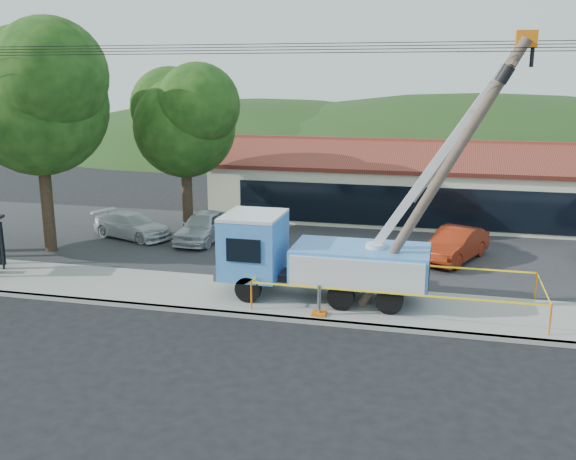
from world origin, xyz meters
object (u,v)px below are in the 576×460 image
(car_red, at_px, (454,263))
(utility_truck, at_px, (318,254))
(car_silver, at_px, (204,243))
(leaning_pole, at_px, (446,168))
(car_white, at_px, (133,240))

(car_red, bearing_deg, utility_truck, -104.86)
(car_silver, height_order, car_red, car_silver)
(leaning_pole, distance_m, car_silver, 14.84)
(car_silver, bearing_deg, utility_truck, -41.84)
(utility_truck, xyz_separation_m, car_white, (-11.05, 6.76, -1.82))
(leaning_pole, height_order, car_white, leaning_pole)
(leaning_pole, relative_size, car_red, 2.10)
(utility_truck, relative_size, car_red, 2.38)
(car_red, bearing_deg, car_silver, -159.48)
(utility_truck, relative_size, car_white, 2.39)
(leaning_pole, distance_m, car_white, 17.89)
(car_red, relative_size, car_white, 1.00)
(leaning_pole, relative_size, car_silver, 2.10)
(leaning_pole, relative_size, car_white, 2.10)
(utility_truck, bearing_deg, car_red, 51.68)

